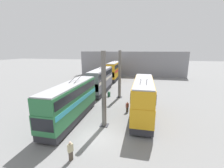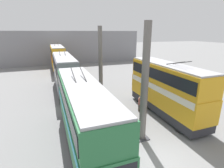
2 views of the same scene
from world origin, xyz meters
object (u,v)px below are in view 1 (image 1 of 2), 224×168
bus_right_near (71,100)px  bus_right_far (114,70)px  person_by_left_row (127,107)px  bus_left_far (143,97)px  person_aisle_foreground (71,150)px  bus_right_mid (101,79)px  oil_drum (109,94)px

bus_right_near → bus_right_far: size_ratio=1.05×
bus_right_far → person_by_left_row: (-23.28, -6.61, -2.17)m
bus_left_far → bus_right_far: bus_right_far is taller
bus_right_far → person_aisle_foreground: size_ratio=6.41×
bus_left_far → person_aisle_foreground: bearing=149.0°
bus_left_far → bus_right_mid: (10.55, 8.77, -0.08)m
bus_left_far → person_aisle_foreground: 10.98m
bus_right_near → person_aisle_foreground: 7.60m
bus_right_mid → person_aisle_foreground: bearing=-170.8°
bus_right_mid → oil_drum: size_ratio=11.94×
person_aisle_foreground → bus_left_far: bearing=86.2°
bus_right_far → bus_right_mid: bearing=180.0°
person_aisle_foreground → person_by_left_row: bearing=99.4°
bus_right_near → bus_right_mid: 13.16m
bus_left_far → bus_right_near: bus_left_far is taller
bus_right_far → person_aisle_foreground: bus_right_far is taller
bus_right_near → person_aisle_foreground: size_ratio=6.74×
bus_right_far → person_by_left_row: bus_right_far is taller
bus_left_far → bus_right_near: 9.15m
bus_left_far → oil_drum: bus_left_far is taller
person_by_left_row → oil_drum: bearing=-23.0°
bus_right_far → person_aisle_foreground: bearing=-174.6°
person_aisle_foreground → bus_right_far: bearing=122.6°
oil_drum → bus_right_far: bearing=8.0°
bus_right_mid → oil_drum: bearing=-136.8°
bus_right_near → oil_drum: size_ratio=12.30×
bus_right_near → bus_right_mid: (13.16, 0.00, 0.10)m
bus_left_far → person_by_left_row: (1.37, 2.16, -2.08)m
person_by_left_row → person_aisle_foreground: person_aisle_foreground is taller
bus_right_mid → person_by_left_row: size_ratio=7.02×
bus_right_near → bus_right_far: bus_right_far is taller
person_by_left_row → person_aisle_foreground: 11.15m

